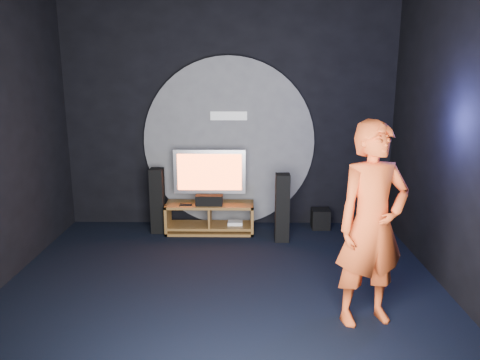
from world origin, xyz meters
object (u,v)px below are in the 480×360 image
player (372,225)px  tv (210,174)px  tower_speaker_left (158,201)px  tower_speaker_right (282,208)px  media_console (210,220)px  subwoofer (320,219)px

player → tv: bearing=107.5°
tower_speaker_left → tv: bearing=4.8°
tower_speaker_right → player: size_ratio=0.50×
player → tower_speaker_right: bearing=90.8°
media_console → tv: size_ratio=1.23×
tower_speaker_left → tower_speaker_right: (1.84, -0.34, 0.00)m
media_console → subwoofer: 1.70m
media_console → subwoofer: media_console is taller
tv → tower_speaker_left: (-0.78, -0.07, -0.40)m
media_console → tv: bearing=96.3°
tower_speaker_right → player: player is taller
tower_speaker_right → subwoofer: (0.64, 0.54, -0.34)m
subwoofer → tower_speaker_right: bearing=-139.6°
tower_speaker_left → subwoofer: 2.51m
tv → subwoofer: size_ratio=3.54×
tower_speaker_left → tower_speaker_right: same height
tower_speaker_left → tower_speaker_right: 1.87m
subwoofer → tower_speaker_left: bearing=-175.4°
tower_speaker_left → tower_speaker_right: size_ratio=1.00×
media_console → subwoofer: size_ratio=4.34×
tv → tower_speaker_left: size_ratio=1.09×
tower_speaker_left → subwoofer: bearing=4.6°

